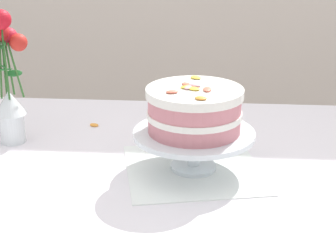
{
  "coord_description": "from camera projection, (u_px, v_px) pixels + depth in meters",
  "views": [
    {
      "loc": [
        0.14,
        -1.2,
        1.3
      ],
      "look_at": [
        0.04,
        -0.01,
        0.86
      ],
      "focal_mm": 56.91,
      "sensor_mm": 36.0,
      "label": 1
    }
  ],
  "objects": [
    {
      "name": "dining_table",
      "position": [
        151.0,
        201.0,
        1.33
      ],
      "size": [
        1.4,
        1.0,
        0.74
      ],
      "color": "white",
      "rests_on": "ground"
    },
    {
      "name": "linen_napkin",
      "position": [
        193.0,
        169.0,
        1.29
      ],
      "size": [
        0.38,
        0.38,
        0.0
      ],
      "primitive_type": "cube",
      "rotation": [
        0.0,
        0.0,
        0.21
      ],
      "color": "white",
      "rests_on": "dining_table"
    },
    {
      "name": "cake_stand",
      "position": [
        194.0,
        138.0,
        1.26
      ],
      "size": [
        0.29,
        0.29,
        0.1
      ],
      "color": "silver",
      "rests_on": "linen_napkin"
    },
    {
      "name": "layer_cake",
      "position": [
        194.0,
        110.0,
        1.24
      ],
      "size": [
        0.23,
        0.23,
        0.11
      ],
      "color": "#CC7A84",
      "rests_on": "cake_stand"
    },
    {
      "name": "flower_vase",
      "position": [
        9.0,
        83.0,
        1.4
      ],
      "size": [
        0.1,
        0.1,
        0.36
      ],
      "color": "silver",
      "rests_on": "dining_table"
    },
    {
      "name": "loose_petal_0",
      "position": [
        94.0,
        125.0,
        1.57
      ],
      "size": [
        0.04,
        0.04,
        0.01
      ],
      "primitive_type": "ellipsoid",
      "rotation": [
        0.0,
        0.0,
        2.42
      ],
      "color": "orange",
      "rests_on": "dining_table"
    }
  ]
}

